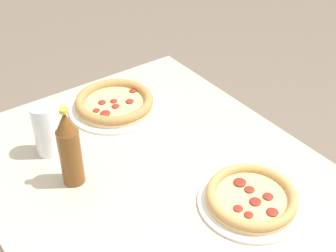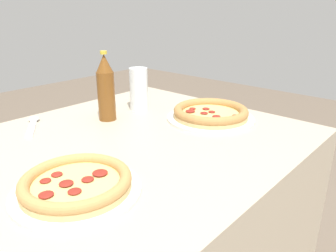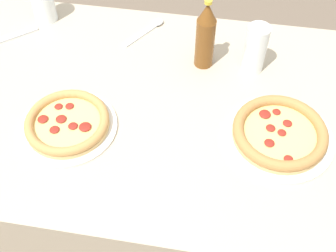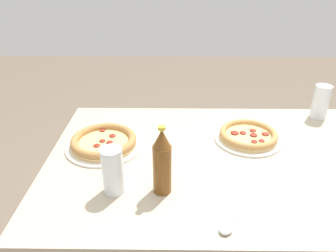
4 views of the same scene
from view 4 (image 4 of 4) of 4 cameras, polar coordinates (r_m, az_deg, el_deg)
table at (r=1.45m, az=8.84°, el=-18.37°), size 1.29×0.83×0.78m
pizza_margherita at (r=1.26m, az=-11.11°, el=-2.76°), size 0.29×0.29×0.04m
pizza_pepperoni at (r=1.32m, az=13.81°, el=-1.65°), size 0.26×0.26×0.04m
glass_water at (r=1.58m, az=25.02°, el=3.68°), size 0.07×0.07×0.15m
glass_red_wine at (r=1.00m, az=-9.56°, el=-8.10°), size 0.06×0.06×0.15m
beer_bottle at (r=0.97m, az=-1.04°, el=-6.27°), size 0.06×0.06×0.22m
spoon at (r=0.94m, az=10.98°, el=-16.01°), size 0.12×0.16×0.02m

